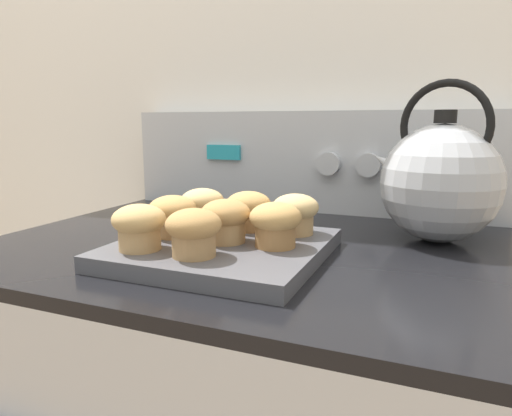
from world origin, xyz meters
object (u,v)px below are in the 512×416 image
Objects in this scene: muffin_r1_c0 at (173,214)px; muffin_r2_c0 at (202,206)px; muffin_r1_c1 at (224,219)px; muffin_r2_c1 at (246,209)px; muffin_pan at (223,249)px; tea_kettle at (440,181)px; muffin_r2_c2 at (295,212)px; muffin_r0_c1 at (194,231)px; muffin_r0_c0 at (139,225)px; muffin_r1_c2 at (275,223)px.

muffin_r1_c0 and muffin_r2_c0 have the same top height.
muffin_r1_c1 and muffin_r2_c0 have the same top height.
muffin_r2_c0 is 0.08m from muffin_r2_c1.
muffin_r2_c1 is at bearing 91.28° from muffin_r1_c1.
tea_kettle is at bearing 37.14° from muffin_pan.
muffin_r1_c1 is 0.28× the size of tea_kettle.
muffin_pan is 0.12m from muffin_r2_c2.
muffin_r0_c1 is 1.00× the size of muffin_r2_c2.
muffin_pan is 1.10× the size of tea_kettle.
muffin_r1_c0 is 0.28× the size of tea_kettle.
muffin_r1_c0 and muffin_r1_c1 have the same top height.
muffin_r2_c1 is at bearing 62.47° from muffin_r0_c0.
muffin_r1_c0 is at bearing -179.33° from muffin_pan.
tea_kettle is (0.35, 0.13, 0.04)m from muffin_r2_c0.
muffin_r1_c1 reaches higher than muffin_pan.
muffin_r2_c0 is at bearing -179.28° from muffin_r2_c2.
muffin_r0_c1 is 0.40m from tea_kettle.
muffin_r0_c0 is at bearing -137.23° from muffin_r1_c1.
muffin_r0_c1 is 1.00× the size of muffin_r1_c0.
muffin_r2_c2 is (0.15, 0.00, 0.00)m from muffin_r2_c0.
muffin_r0_c0 is 0.11m from muffin_r1_c1.
tea_kettle reaches higher than muffin_pan.
tea_kettle is at bearing 30.46° from muffin_r1_c0.
muffin_pan is at bearing 44.44° from muffin_r0_c0.
muffin_r0_c1 is (0.08, 0.00, 0.00)m from muffin_r0_c0.
muffin_r1_c1 and muffin_r2_c2 have the same top height.
muffin_r0_c0 is 0.18m from muffin_r2_c1.
muffin_r1_c0 is at bearing -93.72° from muffin_r2_c0.
muffin_r0_c1 is at bearing -44.18° from muffin_r1_c0.
muffin_r2_c1 is (0.00, 0.08, 0.04)m from muffin_pan.
muffin_r2_c1 is 0.30m from tea_kettle.
muffin_r1_c1 is at bearing -88.72° from muffin_r2_c1.
muffin_r1_c0 is at bearing -153.08° from muffin_r2_c2.
muffin_r0_c1 and muffin_r1_c2 have the same top height.
muffin_r0_c1 and muffin_r2_c0 have the same top height.
muffin_r2_c1 is at bearing -0.47° from muffin_r2_c0.
muffin_r0_c1 is at bearing -116.81° from muffin_r2_c2.
muffin_r1_c1 is at bearing -133.06° from muffin_r2_c2.
muffin_r2_c0 is at bearing 133.81° from muffin_pan.
muffin_r1_c2 is at bearing -133.64° from tea_kettle.
muffin_r1_c2 is 0.08m from muffin_r2_c2.
muffin_r2_c1 is (0.08, 0.08, 0.00)m from muffin_r1_c0.
muffin_r0_c1 is 0.08m from muffin_r1_c1.
muffin_pan is at bearing -142.86° from tea_kettle.
muffin_r0_c1 and muffin_r2_c1 have the same top height.
muffin_r1_c2 is 1.00× the size of muffin_r2_c2.
muffin_pan is at bearing -134.76° from muffin_r2_c2.
muffin_r0_c0 is at bearing -135.16° from muffin_r2_c2.
muffin_r0_c1 is 0.28× the size of tea_kettle.
muffin_r0_c0 is 1.00× the size of muffin_r2_c1.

